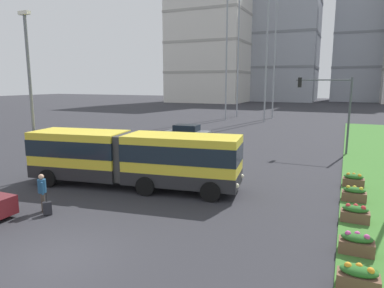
{
  "coord_description": "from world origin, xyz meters",
  "views": [
    {
      "loc": [
        8.27,
        -7.79,
        5.7
      ],
      "look_at": [
        0.23,
        10.17,
        2.2
      ],
      "focal_mm": 32.3,
      "sensor_mm": 36.0,
      "label": 1
    }
  ],
  "objects": [
    {
      "name": "transmission_pylon",
      "position": [
        -5.75,
        45.95,
        17.69
      ],
      "size": [
        9.0,
        6.24,
        32.5
      ],
      "color": "gray",
      "rests_on": "ground"
    },
    {
      "name": "apartment_tower_centre",
      "position": [
        12.69,
        113.93,
        24.72
      ],
      "size": [
        19.08,
        16.02,
        49.4
      ],
      "color": "#9EA3AD",
      "rests_on": "ground"
    },
    {
      "name": "flower_planter_0",
      "position": [
        8.89,
        2.0,
        0.43
      ],
      "size": [
        1.1,
        0.56,
        0.74
      ],
      "color": "brown",
      "rests_on": "grass_median"
    },
    {
      "name": "ground_plane",
      "position": [
        0.0,
        0.0,
        0.0
      ],
      "size": [
        260.0,
        260.0,
        0.0
      ],
      "primitive_type": "plane",
      "color": "#2D2D33"
    },
    {
      "name": "rolling_suitcase",
      "position": [
        -3.35,
        2.7,
        0.31
      ],
      "size": [
        0.41,
        0.43,
        0.97
      ],
      "color": "#232328",
      "rests_on": "ground"
    },
    {
      "name": "traffic_light_far_right",
      "position": [
        7.11,
        22.0,
        4.23
      ],
      "size": [
        4.25,
        0.28,
        6.12
      ],
      "color": "#474C51",
      "rests_on": "ground"
    },
    {
      "name": "car_grey_wagon",
      "position": [
        -6.04,
        23.13,
        0.75
      ],
      "size": [
        4.52,
        2.28,
        1.58
      ],
      "color": "slate",
      "rests_on": "ground"
    },
    {
      "name": "flower_planter_4",
      "position": [
        8.89,
        12.56,
        0.43
      ],
      "size": [
        1.1,
        0.56,
        0.74
      ],
      "color": "brown",
      "rests_on": "grass_median"
    },
    {
      "name": "apartment_tower_west",
      "position": [
        -30.0,
        89.54,
        20.87
      ],
      "size": [
        21.98,
        15.95,
        41.7
      ],
      "color": "silver",
      "rests_on": "ground"
    },
    {
      "name": "pedestrian_crossing",
      "position": [
        -3.8,
        2.9,
        1.0
      ],
      "size": [
        0.48,
        0.4,
        1.74
      ],
      "color": "#4C4238",
      "rests_on": "ground"
    },
    {
      "name": "articulated_bus",
      "position": [
        -2.23,
        7.73,
        1.65
      ],
      "size": [
        12.06,
        4.34,
        3.0
      ],
      "color": "yellow",
      "rests_on": "ground"
    },
    {
      "name": "apartment_tower_westcentre",
      "position": [
        -10.21,
        106.17,
        19.95
      ],
      "size": [
        18.74,
        18.42,
        39.86
      ],
      "color": "#9EA3AD",
      "rests_on": "ground"
    },
    {
      "name": "flower_planter_1",
      "position": [
        8.89,
        4.25,
        0.43
      ],
      "size": [
        1.1,
        0.56,
        0.74
      ],
      "color": "brown",
      "rests_on": "grass_median"
    },
    {
      "name": "flower_planter_3",
      "position": [
        8.89,
        9.94,
        0.43
      ],
      "size": [
        1.1,
        0.56,
        0.74
      ],
      "color": "brown",
      "rests_on": "grass_median"
    },
    {
      "name": "flower_planter_2",
      "position": [
        8.89,
        7.18,
        0.43
      ],
      "size": [
        1.1,
        0.56,
        0.74
      ],
      "color": "brown",
      "rests_on": "grass_median"
    },
    {
      "name": "streetlight_left",
      "position": [
        -8.5,
        6.8,
        5.26
      ],
      "size": [
        0.7,
        0.28,
        9.63
      ],
      "color": "slate",
      "rests_on": "ground"
    }
  ]
}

